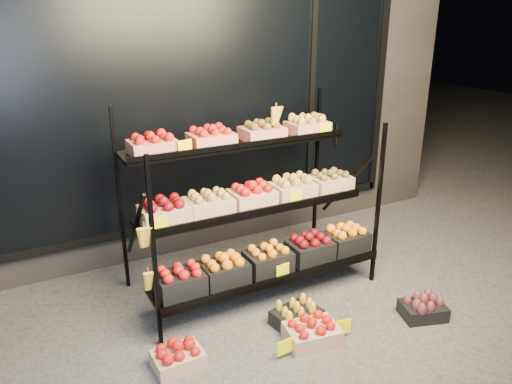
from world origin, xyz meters
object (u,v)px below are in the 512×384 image
floor_crate_midleft (296,314)px  floor_crate_midright (312,331)px  floor_crate_left (178,356)px  display_rack (254,207)px

floor_crate_midleft → floor_crate_midright: bearing=-104.0°
floor_crate_left → floor_crate_midleft: floor_crate_midleft is taller
display_rack → floor_crate_midright: (0.01, -0.93, -0.69)m
floor_crate_left → floor_crate_midright: bearing=-13.9°
floor_crate_midleft → floor_crate_midright: (-0.02, -0.25, 0.00)m
display_rack → floor_crate_midright: bearing=-89.5°
floor_crate_left → floor_crate_midright: (1.00, -0.21, 0.01)m
floor_crate_midright → display_rack: bearing=99.0°
display_rack → floor_crate_midright: display_rack is taller
display_rack → floor_crate_left: 1.41m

